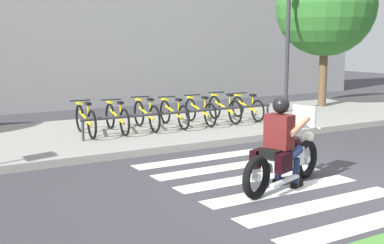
% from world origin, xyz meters
% --- Properties ---
extents(ground_plane, '(48.00, 48.00, 0.00)m').
position_xyz_m(ground_plane, '(0.00, 0.00, 0.00)').
color(ground_plane, '#38383D').
extents(sidewalk, '(24.00, 4.40, 0.15)m').
position_xyz_m(sidewalk, '(0.00, 5.35, 0.07)').
color(sidewalk, gray).
rests_on(sidewalk, ground).
extents(crosswalk_stripe_0, '(2.80, 0.40, 0.01)m').
position_xyz_m(crosswalk_stripe_0, '(-0.69, -1.60, 0.00)').
color(crosswalk_stripe_0, white).
rests_on(crosswalk_stripe_0, ground).
extents(crosswalk_stripe_1, '(2.80, 0.40, 0.01)m').
position_xyz_m(crosswalk_stripe_1, '(-0.69, -0.80, 0.00)').
color(crosswalk_stripe_1, white).
rests_on(crosswalk_stripe_1, ground).
extents(crosswalk_stripe_2, '(2.80, 0.40, 0.01)m').
position_xyz_m(crosswalk_stripe_2, '(-0.69, 0.00, 0.00)').
color(crosswalk_stripe_2, white).
rests_on(crosswalk_stripe_2, ground).
extents(crosswalk_stripe_3, '(2.80, 0.40, 0.01)m').
position_xyz_m(crosswalk_stripe_3, '(-0.69, 0.80, 0.00)').
color(crosswalk_stripe_3, white).
rests_on(crosswalk_stripe_3, ground).
extents(crosswalk_stripe_4, '(2.80, 0.40, 0.01)m').
position_xyz_m(crosswalk_stripe_4, '(-0.69, 1.60, 0.00)').
color(crosswalk_stripe_4, white).
rests_on(crosswalk_stripe_4, ground).
extents(crosswalk_stripe_5, '(2.80, 0.40, 0.01)m').
position_xyz_m(crosswalk_stripe_5, '(-0.69, 2.40, 0.00)').
color(crosswalk_stripe_5, white).
rests_on(crosswalk_stripe_5, ground).
extents(motorcycle, '(2.06, 0.92, 1.23)m').
position_xyz_m(motorcycle, '(-0.58, 0.13, 0.46)').
color(motorcycle, black).
rests_on(motorcycle, ground).
extents(rider, '(0.74, 0.67, 1.44)m').
position_xyz_m(rider, '(-0.66, 0.10, 0.83)').
color(rider, '#591919').
rests_on(rider, ground).
extents(bicycle_0, '(0.48, 1.66, 0.78)m').
position_xyz_m(bicycle_0, '(-2.08, 5.11, 0.51)').
color(bicycle_0, black).
rests_on(bicycle_0, sidewalk).
extents(bicycle_1, '(0.48, 1.67, 0.75)m').
position_xyz_m(bicycle_1, '(-1.33, 5.11, 0.50)').
color(bicycle_1, black).
rests_on(bicycle_1, sidewalk).
extents(bicycle_2, '(0.48, 1.64, 0.78)m').
position_xyz_m(bicycle_2, '(-0.57, 5.11, 0.51)').
color(bicycle_2, black).
rests_on(bicycle_2, sidewalk).
extents(bicycle_3, '(0.48, 1.69, 0.73)m').
position_xyz_m(bicycle_3, '(0.18, 5.11, 0.49)').
color(bicycle_3, black).
rests_on(bicycle_3, sidewalk).
extents(bicycle_4, '(0.48, 1.68, 0.74)m').
position_xyz_m(bicycle_4, '(0.94, 5.11, 0.49)').
color(bicycle_4, black).
rests_on(bicycle_4, sidewalk).
extents(bicycle_5, '(0.48, 1.68, 0.77)m').
position_xyz_m(bicycle_5, '(1.70, 5.11, 0.50)').
color(bicycle_5, black).
rests_on(bicycle_5, sidewalk).
extents(bicycle_6, '(0.48, 1.57, 0.71)m').
position_xyz_m(bicycle_6, '(2.45, 5.11, 0.48)').
color(bicycle_6, black).
rests_on(bicycle_6, sidewalk).
extents(bike_rack, '(5.13, 0.07, 0.49)m').
position_xyz_m(bike_rack, '(0.18, 4.55, 0.57)').
color(bike_rack, '#333338').
rests_on(bike_rack, sidewalk).
extents(street_lamp, '(0.28, 0.28, 3.79)m').
position_xyz_m(street_lamp, '(4.38, 5.75, 2.33)').
color(street_lamp, '#2D2D33').
rests_on(street_lamp, ground).
extents(tree_near_rack, '(3.19, 3.19, 4.97)m').
position_xyz_m(tree_near_rack, '(6.28, 6.15, 3.36)').
color(tree_near_rack, brown).
rests_on(tree_near_rack, ground).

